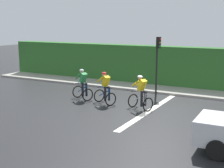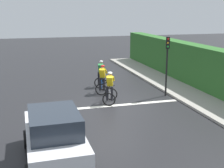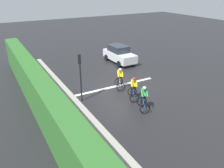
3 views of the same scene
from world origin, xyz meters
name	(u,v)px [view 3 (image 3 of 3)]	position (x,y,z in m)	size (l,w,h in m)	color
ground_plane	(115,86)	(0.00, 0.00, 0.00)	(80.00, 80.00, 0.00)	black
sidewalk_kerb	(64,112)	(4.99, 2.00, 0.06)	(2.80, 23.89, 0.12)	#9E998E
stone_wall_low	(49,113)	(5.89, 2.00, 0.22)	(0.44, 23.89, 0.44)	gray
hedge_wall	(42,98)	(6.19, 2.00, 1.31)	(1.10, 23.89, 2.62)	#2D6628
road_marking_stop_line	(116,86)	(0.00, 0.11, 0.00)	(7.00, 0.30, 0.01)	silver
cyclist_lead	(144,98)	(0.35, 4.16, 0.80)	(1.07, 1.27, 1.66)	black
cyclist_second	(133,89)	(0.06, 2.61, 0.80)	(1.08, 1.27, 1.66)	black
cyclist_mid	(120,79)	(-0.05, 0.57, 0.80)	(1.03, 1.26, 1.66)	black
car_white	(119,54)	(-3.42, -5.06, 0.87)	(1.94, 4.13, 1.76)	silver
traffic_light_near_crossing	(80,71)	(3.34, 1.03, 2.22)	(0.26, 0.30, 3.34)	black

